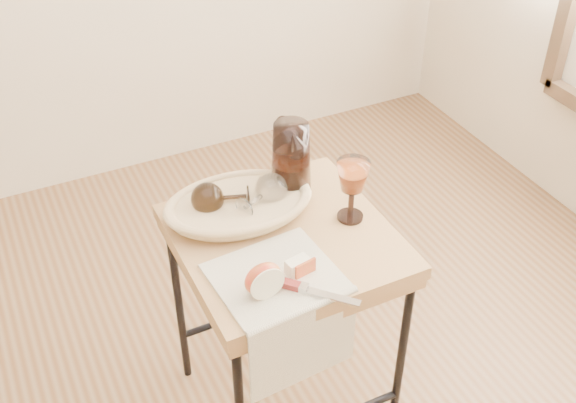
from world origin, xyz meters
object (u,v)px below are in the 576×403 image
wine_goblet (352,191)px  goblet_lying_a (225,198)px  apple_half (263,278)px  tea_towel (276,277)px  bread_basket (239,207)px  table_knife (307,289)px  pitcher (291,159)px  side_table (285,326)px  goblet_lying_b (260,197)px

wine_goblet → goblet_lying_a: bearing=151.8°
apple_half → wine_goblet: bearing=22.0°
tea_towel → bread_basket: (0.02, 0.26, 0.02)m
tea_towel → goblet_lying_a: size_ratio=2.02×
tea_towel → table_knife: table_knife is taller
goblet_lying_a → wine_goblet: 0.33m
bread_basket → goblet_lying_a: 0.05m
pitcher → apple_half: (-0.23, -0.33, -0.06)m
side_table → goblet_lying_b: 0.41m
wine_goblet → table_knife: size_ratio=0.77×
goblet_lying_b → goblet_lying_a: bearing=131.6°
goblet_lying_a → table_knife: (0.06, -0.35, -0.04)m
side_table → pitcher: bearing=58.9°
apple_half → table_knife: (0.09, -0.04, -0.03)m
tea_towel → goblet_lying_b: (0.07, 0.24, 0.05)m
side_table → tea_towel: bearing=-123.0°
table_knife → goblet_lying_a: bearing=145.8°
tea_towel → pitcher: (0.18, 0.29, 0.10)m
wine_goblet → tea_towel: bearing=-155.8°
side_table → wine_goblet: wine_goblet is taller
goblet_lying_b → table_knife: 0.32m
side_table → table_knife: bearing=-101.8°
table_knife → tea_towel: bearing=165.4°
side_table → tea_towel: 0.38m
wine_goblet → table_knife: (-0.23, -0.20, -0.07)m
tea_towel → table_knife: bearing=-65.1°
tea_towel → goblet_lying_a: (-0.02, 0.28, 0.05)m
pitcher → table_knife: bearing=-124.5°
goblet_lying_b → apple_half: 0.30m
goblet_lying_a → table_knife: size_ratio=0.61×
goblet_lying_a → apple_half: goblet_lying_a is taller
bread_basket → goblet_lying_b: goblet_lying_b is taller
side_table → goblet_lying_b: size_ratio=4.81×
side_table → pitcher: 0.48m
apple_half → pitcher: bearing=50.6°
bread_basket → pitcher: (0.17, 0.03, 0.08)m
table_knife → side_table: bearing=124.6°
goblet_lying_b → pitcher: 0.14m
goblet_lying_a → pitcher: bearing=-156.3°
tea_towel → goblet_lying_a: goblet_lying_a is taller
table_knife → goblet_lying_b: bearing=132.1°
tea_towel → wine_goblet: size_ratio=1.62×
tea_towel → wine_goblet: wine_goblet is taller
goblet_lying_a → goblet_lying_b: (0.08, -0.04, -0.00)m
tea_towel → goblet_lying_a: 0.28m
side_table → goblet_lying_a: bearing=126.0°
pitcher → wine_goblet: bearing=-76.0°
side_table → bread_basket: bread_basket is taller
bread_basket → wine_goblet: bearing=-23.4°
side_table → goblet_lying_a: 0.43m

